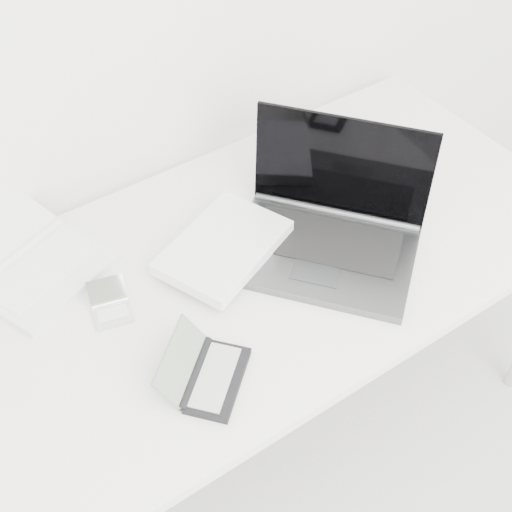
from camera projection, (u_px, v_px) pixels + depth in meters
desk at (257, 271)px, 1.71m from camera, size 1.60×0.80×0.73m
laptop_large at (296, 235)px, 1.66m from camera, size 0.63×0.53×0.29m
netbook_open_white at (30, 263)px, 1.63m from camera, size 0.40×0.45×0.07m
pda_silver at (111, 308)px, 1.55m from camera, size 0.10×0.12×0.06m
palmtop_charcoal at (207, 375)px, 1.43m from camera, size 0.23×0.23×0.08m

